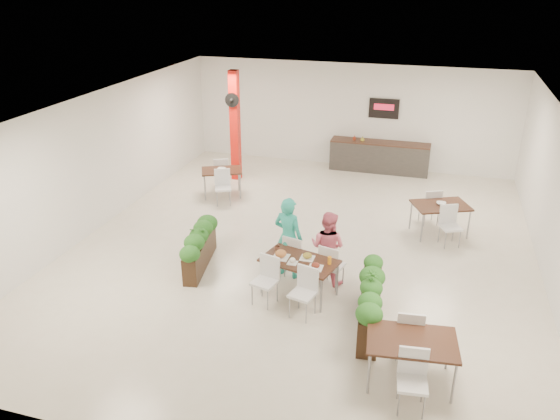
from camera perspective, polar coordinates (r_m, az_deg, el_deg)
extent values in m
plane|color=beige|center=(12.32, 2.38, -3.97)|extent=(12.00, 12.00, 0.00)
cube|color=white|center=(17.30, 7.42, 9.75)|extent=(10.00, 0.10, 3.20)
cube|color=white|center=(6.70, -10.50, -14.75)|extent=(10.00, 0.10, 3.20)
cube|color=white|center=(13.67, -18.34, 4.95)|extent=(0.10, 12.00, 3.20)
cube|color=white|center=(11.63, 27.15, 0.22)|extent=(0.10, 12.00, 3.20)
cube|color=white|center=(11.20, 2.66, 10.68)|extent=(10.00, 12.00, 0.04)
cube|color=red|center=(15.99, -4.71, 8.71)|extent=(0.25, 0.25, 3.20)
cylinder|color=black|center=(15.64, -5.04, 11.37)|extent=(0.40, 0.06, 0.40)
sphere|color=black|center=(15.60, -5.10, 11.34)|extent=(0.12, 0.12, 0.12)
cube|color=#2F2C2A|center=(17.16, 10.33, 5.45)|extent=(3.00, 0.60, 0.90)
cube|color=#321810|center=(17.02, 10.44, 6.95)|extent=(3.00, 0.62, 0.04)
cube|color=black|center=(17.07, 10.81, 10.38)|extent=(0.90, 0.04, 0.60)
cube|color=red|center=(17.03, 10.81, 10.52)|extent=(0.60, 0.02, 0.18)
imported|color=maroon|center=(17.08, 7.79, 7.59)|extent=(0.09, 0.09, 0.19)
imported|color=gold|center=(17.05, 8.62, 7.47)|extent=(0.13, 0.13, 0.17)
cube|color=#321810|center=(10.29, 2.05, -5.33)|extent=(1.56, 1.12, 0.04)
cylinder|color=gray|center=(10.51, -1.96, -7.02)|extent=(0.04, 0.04, 0.71)
cylinder|color=gray|center=(9.97, 4.32, -8.94)|extent=(0.04, 0.04, 0.71)
cylinder|color=gray|center=(11.01, -0.05, -5.47)|extent=(0.04, 0.04, 0.71)
cylinder|color=gray|center=(10.49, 6.01, -7.19)|extent=(0.04, 0.04, 0.71)
cube|color=white|center=(11.05, 1.72, -4.79)|extent=(0.51, 0.51, 0.05)
cube|color=white|center=(10.79, 1.24, -4.03)|extent=(0.42, 0.14, 0.45)
cylinder|color=gray|center=(11.23, 2.89, -5.69)|extent=(0.02, 0.02, 0.43)
cylinder|color=gray|center=(11.37, 1.38, -5.27)|extent=(0.02, 0.02, 0.43)
cylinder|color=gray|center=(10.97, 2.05, -6.45)|extent=(0.02, 0.02, 0.43)
cylinder|color=gray|center=(11.11, 0.50, -6.00)|extent=(0.02, 0.02, 0.43)
cube|color=white|center=(10.74, 5.47, -5.81)|extent=(0.51, 0.51, 0.05)
cube|color=white|center=(10.46, 5.06, -5.07)|extent=(0.42, 0.14, 0.45)
cylinder|color=gray|center=(10.93, 6.62, -6.72)|extent=(0.02, 0.02, 0.43)
cylinder|color=gray|center=(11.05, 5.01, -6.28)|extent=(0.02, 0.02, 0.43)
cylinder|color=gray|center=(10.66, 5.84, -7.52)|extent=(0.02, 0.02, 0.43)
cylinder|color=gray|center=(10.78, 4.20, -7.06)|extent=(0.02, 0.02, 0.43)
cube|color=white|center=(10.16, -1.62, -7.56)|extent=(0.51, 0.51, 0.05)
cube|color=white|center=(10.17, -1.06, -5.88)|extent=(0.42, 0.14, 0.45)
cylinder|color=gray|center=(10.24, -2.93, -8.85)|extent=(0.02, 0.02, 0.43)
cylinder|color=gray|center=(10.08, -1.30, -9.39)|extent=(0.02, 0.02, 0.43)
cylinder|color=gray|center=(10.48, -1.90, -8.00)|extent=(0.02, 0.02, 0.43)
cylinder|color=gray|center=(10.33, -0.29, -8.51)|extent=(0.02, 0.02, 0.43)
cube|color=white|center=(9.81, 2.38, -8.80)|extent=(0.51, 0.51, 0.05)
cube|color=white|center=(9.83, 2.94, -7.06)|extent=(0.42, 0.14, 0.45)
cylinder|color=gray|center=(9.89, 0.99, -10.14)|extent=(0.02, 0.02, 0.43)
cylinder|color=gray|center=(9.75, 2.76, -10.70)|extent=(0.02, 0.02, 0.43)
cylinder|color=gray|center=(10.13, 1.97, -9.22)|extent=(0.02, 0.02, 0.43)
cylinder|color=gray|center=(10.00, 3.69, -9.75)|extent=(0.02, 0.02, 0.43)
cube|color=white|center=(10.35, 0.08, -4.95)|extent=(0.37, 0.37, 0.01)
ellipsoid|color=#A05128|center=(10.31, 0.08, -4.59)|extent=(0.22, 0.22, 0.13)
cube|color=white|center=(10.33, 2.86, -5.05)|extent=(0.32, 0.32, 0.01)
ellipsoid|color=orange|center=(10.30, 2.87, -4.75)|extent=(0.18, 0.18, 0.11)
cube|color=white|center=(10.02, 3.73, -6.04)|extent=(0.32, 0.32, 0.01)
ellipsoid|color=#4E130F|center=(9.99, 3.74, -5.77)|extent=(0.16, 0.16, 0.10)
cube|color=white|center=(10.16, 1.31, -5.55)|extent=(0.22, 0.22, 0.01)
ellipsoid|color=white|center=(10.14, 1.31, -5.34)|extent=(0.12, 0.12, 0.07)
cylinder|color=orange|center=(10.14, 5.20, -5.26)|extent=(0.07, 0.07, 0.15)
imported|color=brown|center=(10.57, -0.30, -4.04)|extent=(0.12, 0.12, 0.10)
imported|color=teal|center=(10.88, 0.87, -2.88)|extent=(0.70, 0.55, 1.70)
imported|color=#EE6A85|center=(10.76, 4.99, -3.90)|extent=(0.85, 0.73, 1.50)
cube|color=black|center=(11.58, -8.35, -4.52)|extent=(0.58, 1.76, 0.58)
ellipsoid|color=#184F16|center=(10.79, -9.43, -4.39)|extent=(0.40, 0.40, 0.32)
ellipsoid|color=#184F16|center=(11.09, -8.94, -3.53)|extent=(0.40, 0.40, 0.32)
ellipsoid|color=#184F16|center=(11.40, -8.47, -2.71)|extent=(0.40, 0.40, 0.32)
ellipsoid|color=#184F16|center=(11.71, -8.04, -1.94)|extent=(0.40, 0.40, 0.32)
ellipsoid|color=#184F16|center=(12.02, -7.62, -1.20)|extent=(0.40, 0.40, 0.32)
imported|color=#184F16|center=(11.37, -8.49, -2.40)|extent=(0.34, 0.29, 0.38)
cube|color=black|center=(9.78, 9.36, -10.13)|extent=(0.51, 1.99, 0.66)
ellipsoid|color=#184F16|center=(8.84, 9.30, -10.69)|extent=(0.40, 0.40, 0.32)
ellipsoid|color=#184F16|center=(9.18, 9.42, -9.23)|extent=(0.40, 0.40, 0.32)
ellipsoid|color=#184F16|center=(9.54, 9.53, -7.89)|extent=(0.40, 0.40, 0.32)
ellipsoid|color=#184F16|center=(9.90, 9.63, -6.64)|extent=(0.40, 0.40, 0.32)
ellipsoid|color=#184F16|center=(10.26, 9.73, -5.47)|extent=(0.40, 0.40, 0.32)
imported|color=#184F16|center=(9.49, 9.57, -7.41)|extent=(0.24, 0.24, 0.43)
cube|color=#321810|center=(14.98, -6.12, 4.12)|extent=(1.27, 1.09, 0.04)
cylinder|color=gray|center=(14.83, -7.86, 2.27)|extent=(0.04, 0.04, 0.71)
cylinder|color=gray|center=(14.85, -4.17, 2.47)|extent=(0.04, 0.04, 0.71)
cylinder|color=gray|center=(15.38, -7.88, 3.07)|extent=(0.04, 0.04, 0.71)
cylinder|color=gray|center=(15.40, -4.33, 3.26)|extent=(0.04, 0.04, 0.71)
cube|color=white|center=(15.64, -6.16, 3.88)|extent=(0.56, 0.56, 0.05)
cube|color=white|center=(15.37, -6.17, 4.52)|extent=(0.40, 0.21, 0.45)
cylinder|color=gray|center=(15.88, -5.53, 3.32)|extent=(0.02, 0.02, 0.43)
cylinder|color=gray|center=(15.87, -6.76, 3.26)|extent=(0.02, 0.02, 0.43)
cylinder|color=gray|center=(15.56, -5.47, 2.89)|extent=(0.02, 0.02, 0.43)
cylinder|color=gray|center=(15.56, -6.73, 2.82)|extent=(0.02, 0.02, 0.43)
cube|color=white|center=(14.51, -5.98, 2.29)|extent=(0.56, 0.56, 0.05)
cube|color=white|center=(14.60, -6.05, 3.47)|extent=(0.40, 0.21, 0.45)
cylinder|color=gray|center=(14.44, -6.59, 1.14)|extent=(0.02, 0.02, 0.43)
cylinder|color=gray|center=(14.45, -5.24, 1.21)|extent=(0.02, 0.02, 0.43)
cylinder|color=gray|center=(14.75, -6.63, 1.64)|extent=(0.02, 0.02, 0.43)
cylinder|color=gray|center=(14.76, -5.31, 1.71)|extent=(0.02, 0.02, 0.43)
imported|color=white|center=(14.96, -6.13, 4.28)|extent=(0.22, 0.22, 0.05)
cube|color=#321810|center=(13.20, 16.47, 0.47)|extent=(1.48, 1.28, 0.04)
cylinder|color=gray|center=(12.83, 14.62, -1.83)|extent=(0.04, 0.04, 0.71)
cylinder|color=gray|center=(13.30, 19.11, -1.48)|extent=(0.04, 0.04, 0.71)
cylinder|color=gray|center=(13.42, 13.49, -0.54)|extent=(0.04, 0.04, 0.71)
cylinder|color=gray|center=(13.87, 17.82, -0.25)|extent=(0.04, 0.04, 0.71)
cube|color=white|center=(13.80, 15.34, 0.38)|extent=(0.56, 0.56, 0.05)
cube|color=white|center=(13.55, 15.76, 1.03)|extent=(0.40, 0.21, 0.45)
cylinder|color=gray|center=(14.10, 15.61, -0.19)|extent=(0.02, 0.02, 0.43)
cylinder|color=gray|center=(13.97, 14.34, -0.27)|extent=(0.02, 0.02, 0.43)
cylinder|color=gray|center=(13.82, 16.16, -0.75)|extent=(0.02, 0.02, 0.43)
cylinder|color=gray|center=(13.69, 14.86, -0.84)|extent=(0.02, 0.02, 0.43)
cube|color=white|center=(12.82, 17.40, -1.73)|extent=(0.56, 0.56, 0.05)
cube|color=white|center=(12.87, 17.18, -0.36)|extent=(0.40, 0.21, 0.45)
cylinder|color=gray|center=(12.71, 16.89, -3.06)|extent=(0.02, 0.02, 0.43)
cylinder|color=gray|center=(12.85, 18.27, -2.94)|extent=(0.02, 0.02, 0.43)
cylinder|color=gray|center=(12.98, 16.28, -2.40)|extent=(0.02, 0.02, 0.43)
cylinder|color=gray|center=(13.12, 17.64, -2.29)|extent=(0.02, 0.02, 0.43)
imported|color=white|center=(13.18, 16.49, 0.66)|extent=(0.22, 0.22, 0.05)
cube|color=#321810|center=(8.48, 13.65, -13.16)|extent=(1.41, 1.02, 0.04)
cylinder|color=gray|center=(8.38, 9.27, -16.53)|extent=(0.04, 0.04, 0.71)
cylinder|color=gray|center=(8.49, 17.71, -16.89)|extent=(0.04, 0.04, 0.71)
cylinder|color=gray|center=(8.97, 9.39, -13.42)|extent=(0.04, 0.04, 0.71)
cylinder|color=gray|center=(9.07, 17.17, -13.80)|extent=(0.04, 0.04, 0.71)
cube|color=white|center=(9.12, 13.30, -12.33)|extent=(0.46, 0.46, 0.05)
cube|color=white|center=(8.83, 13.50, -11.74)|extent=(0.42, 0.09, 0.45)
cylinder|color=gray|center=(9.41, 14.18, -12.94)|extent=(0.02, 0.02, 0.43)
cylinder|color=gray|center=(9.39, 12.06, -12.83)|extent=(0.02, 0.02, 0.43)
cylinder|color=gray|center=(9.14, 14.30, -14.20)|extent=(0.02, 0.02, 0.43)
cylinder|color=gray|center=(9.11, 12.11, -14.10)|extent=(0.02, 0.02, 0.43)
cube|color=white|center=(8.18, 13.65, -17.24)|extent=(0.46, 0.46, 0.05)
cube|color=white|center=(8.17, 13.76, -15.04)|extent=(0.42, 0.09, 0.45)
cylinder|color=gray|center=(8.19, 12.29, -19.21)|extent=(0.02, 0.02, 0.43)
cylinder|color=gray|center=(8.23, 14.79, -19.30)|extent=(0.02, 0.02, 0.43)
cylinder|color=gray|center=(8.45, 12.23, -17.65)|extent=(0.02, 0.02, 0.43)
cylinder|color=gray|center=(8.48, 14.64, -17.74)|extent=(0.02, 0.02, 0.43)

